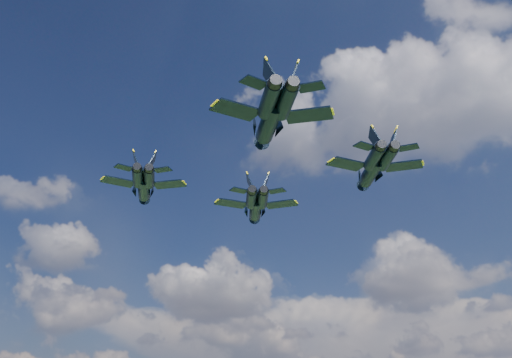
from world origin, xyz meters
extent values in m
cylinder|color=black|center=(-9.81, 20.67, 57.41)|extent=(6.32, 9.37, 1.93)
cone|color=black|center=(-12.79, 26.11, 57.41)|extent=(2.93, 3.31, 1.82)
ellipsoid|color=brown|center=(-11.51, 23.77, 58.00)|extent=(2.39, 3.19, 0.88)
cube|color=black|center=(-12.15, 16.94, 57.41)|extent=(5.27, 5.57, 0.19)
cube|color=black|center=(-5.40, 20.65, 57.41)|extent=(5.21, 3.34, 0.19)
cube|color=black|center=(-8.48, 12.49, 57.41)|extent=(2.75, 3.03, 0.15)
cube|color=black|center=(-3.61, 15.16, 57.41)|extent=(2.59, 1.64, 0.15)
cube|color=black|center=(-7.49, 14.01, 58.91)|extent=(2.19, 2.47, 3.22)
cube|color=black|center=(-5.43, 15.14, 58.91)|extent=(1.80, 3.10, 3.22)
cylinder|color=black|center=(-16.73, 0.37, 54.91)|extent=(6.13, 7.82, 1.67)
cone|color=black|center=(-19.80, 4.79, 54.91)|extent=(2.67, 2.88, 1.58)
ellipsoid|color=brown|center=(-18.48, 2.88, 55.42)|extent=(2.26, 2.70, 0.76)
cube|color=black|center=(-18.42, -3.06, 54.91)|extent=(4.36, 4.89, 0.17)
cube|color=black|center=(-12.93, 0.74, 54.91)|extent=(4.70, 3.30, 0.17)
cube|color=black|center=(-14.86, -6.58, 54.91)|extent=(2.26, 2.62, 0.13)
cube|color=black|center=(-10.89, -3.83, 54.91)|extent=(2.38, 1.64, 0.13)
cube|color=black|center=(-14.13, -5.17, 56.21)|extent=(2.10, 1.95, 2.79)
cube|color=black|center=(-12.46, -4.01, 56.21)|extent=(1.60, 2.60, 2.79)
cylinder|color=black|center=(10.94, 15.29, 57.86)|extent=(6.72, 9.47, 1.97)
cone|color=black|center=(7.70, 20.74, 57.86)|extent=(3.05, 3.39, 1.86)
ellipsoid|color=brown|center=(9.10, 18.39, 58.46)|extent=(2.52, 3.24, 0.90)
cube|color=black|center=(8.68, 11.39, 57.86)|extent=(5.31, 5.73, 0.20)
cube|color=black|center=(15.45, 15.42, 57.86)|extent=(5.40, 3.58, 0.20)
cube|color=black|center=(12.58, 6.97, 57.86)|extent=(2.76, 3.10, 0.15)
cube|color=black|center=(17.47, 9.88, 57.86)|extent=(2.70, 1.76, 0.15)
cube|color=black|center=(13.54, 8.56, 59.39)|extent=(2.32, 2.45, 3.29)
cube|color=black|center=(15.61, 9.79, 59.39)|extent=(1.86, 3.14, 3.29)
cylinder|color=black|center=(6.22, -8.12, 55.74)|extent=(7.34, 9.31, 1.99)
cone|color=black|center=(2.54, -2.86, 55.74)|extent=(3.19, 3.44, 1.88)
ellipsoid|color=brown|center=(4.13, -5.12, 56.35)|extent=(2.70, 3.22, 0.91)
cube|color=black|center=(4.22, -12.22, 55.74)|extent=(5.19, 5.84, 0.20)
cube|color=black|center=(10.75, -7.65, 55.74)|extent=(5.61, 3.95, 0.20)
cube|color=black|center=(8.49, -16.39, 55.74)|extent=(2.69, 3.12, 0.15)
cube|color=black|center=(13.21, -13.09, 55.74)|extent=(2.84, 1.97, 0.15)
cube|color=black|center=(9.34, -14.71, 57.29)|extent=(2.51, 2.32, 3.33)
cube|color=black|center=(11.34, -13.32, 57.29)|extent=(1.91, 3.10, 3.33)
camera|label=1|loc=(33.13, -65.53, 22.58)|focal=45.00mm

